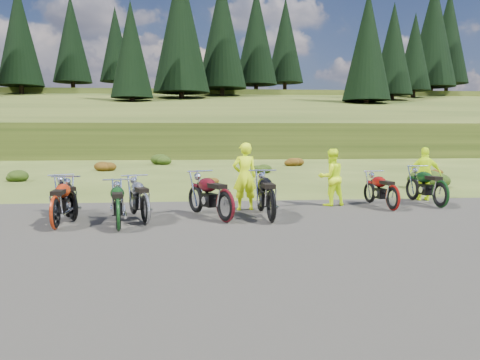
{
  "coord_description": "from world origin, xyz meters",
  "views": [
    {
      "loc": [
        -0.92,
        -10.6,
        2.17
      ],
      "look_at": [
        0.2,
        1.53,
        0.94
      ],
      "focal_mm": 35.0,
      "sensor_mm": 36.0,
      "label": 1
    }
  ],
  "objects": [
    {
      "name": "gravel_pad",
      "position": [
        0.0,
        -2.0,
        0.0
      ],
      "size": [
        20.0,
        12.0,
        0.04
      ],
      "primitive_type": "cube",
      "color": "black",
      "rests_on": "ground"
    },
    {
      "name": "conifer_22",
      "position": [
        -3.0,
        56.0,
        16.77
      ],
      "size": [
        7.92,
        7.92,
        20.0
      ],
      "color": "black",
      "rests_on": "ground"
    },
    {
      "name": "conifer_26",
      "position": [
        21.0,
        49.0,
        13.37
      ],
      "size": [
        6.16,
        6.16,
        16.0
      ],
      "color": "black",
      "rests_on": "ground"
    },
    {
      "name": "motorcycle_6",
      "position": [
        4.46,
        1.75,
        0.0
      ],
      "size": [
        0.91,
        2.07,
        1.05
      ],
      "primitive_type": null,
      "rotation": [
        0.0,
        0.0,
        1.69
      ],
      "color": "maroon",
      "rests_on": "ground"
    },
    {
      "name": "ground",
      "position": [
        0.0,
        0.0,
        0.0
      ],
      "size": [
        300.0,
        300.0,
        0.0
      ],
      "primitive_type": "plane",
      "color": "#384918",
      "rests_on": "ground"
    },
    {
      "name": "person_right_b",
      "position": [
        6.3,
        3.6,
        0.85
      ],
      "size": [
        1.06,
        0.65,
        1.7
      ],
      "primitive_type": "imported",
      "rotation": [
        0.0,
        0.0,
        2.89
      ],
      "color": "#C9EE0C",
      "rests_on": "ground"
    },
    {
      "name": "motorcycle_4",
      "position": [
        -0.25,
        0.45,
        0.0
      ],
      "size": [
        1.74,
        2.38,
        1.2
      ],
      "primitive_type": null,
      "rotation": [
        0.0,
        0.0,
        2.05
      ],
      "color": "#460B11",
      "rests_on": "ground"
    },
    {
      "name": "hill_plateau",
      "position": [
        0.0,
        110.0,
        0.0
      ],
      "size": [
        300.0,
        90.0,
        9.17
      ],
      "primitive_type": "cube",
      "color": "#283913",
      "rests_on": "ground"
    },
    {
      "name": "hill_slope",
      "position": [
        0.0,
        50.0,
        0.0
      ],
      "size": [
        300.0,
        45.97,
        9.37
      ],
      "primitive_type": null,
      "rotation": [
        0.14,
        0.0,
        0.0
      ],
      "color": "#283913",
      "rests_on": "ground"
    },
    {
      "name": "shrub_1",
      "position": [
        -9.1,
        11.3,
        0.31
      ],
      "size": [
        1.03,
        1.03,
        0.61
      ],
      "primitive_type": "ellipsoid",
      "color": "black",
      "rests_on": "ground"
    },
    {
      "name": "motorcycle_7",
      "position": [
        6.04,
        2.11,
        0.0
      ],
      "size": [
        0.94,
        2.29,
        1.17
      ],
      "primitive_type": null,
      "rotation": [
        0.0,
        0.0,
        1.66
      ],
      "color": "black",
      "rests_on": "ground"
    },
    {
      "name": "motorcycle_2",
      "position": [
        -2.65,
        -0.35,
        0.0
      ],
      "size": [
        1.03,
        2.13,
        1.07
      ],
      "primitive_type": null,
      "rotation": [
        0.0,
        0.0,
        1.75
      ],
      "color": "black",
      "rests_on": "ground"
    },
    {
      "name": "person_middle",
      "position": [
        0.39,
        2.27,
        0.94
      ],
      "size": [
        0.74,
        0.54,
        1.88
      ],
      "primitive_type": "imported",
      "rotation": [
        0.0,
        0.0,
        3.28
      ],
      "color": "#C9EE0C",
      "rests_on": "ground"
    },
    {
      "name": "conifer_25",
      "position": [
        15.0,
        74.0,
        18.66
      ],
      "size": [
        6.6,
        6.6,
        17.0
      ],
      "color": "black",
      "rests_on": "ground"
    },
    {
      "name": "conifer_20",
      "position": [
        -15.0,
        75.0,
        17.65
      ],
      "size": [
        5.72,
        5.72,
        15.0
      ],
      "color": "black",
      "rests_on": "ground"
    },
    {
      "name": "shrub_4",
      "position": [
        -0.4,
        9.2,
        0.23
      ],
      "size": [
        0.77,
        0.77,
        0.45
      ],
      "primitive_type": "ellipsoid",
      "color": "#5E290B",
      "rests_on": "ground"
    },
    {
      "name": "shrub_2",
      "position": [
        -6.2,
        16.6,
        0.38
      ],
      "size": [
        1.3,
        1.3,
        0.77
      ],
      "primitive_type": "ellipsoid",
      "color": "#5E290B",
      "rests_on": "ground"
    },
    {
      "name": "conifer_21",
      "position": [
        -9.0,
        50.0,
        12.56
      ],
      "size": [
        5.28,
        5.28,
        14.0
      ],
      "color": "black",
      "rests_on": "ground"
    },
    {
      "name": "conifer_19",
      "position": [
        -21.0,
        69.0,
        17.36
      ],
      "size": [
        6.16,
        6.16,
        16.0
      ],
      "color": "black",
      "rests_on": "ground"
    },
    {
      "name": "motorcycle_5",
      "position": [
        0.84,
        0.3,
        0.0
      ],
      "size": [
        0.84,
        2.33,
        1.21
      ],
      "primitive_type": null,
      "rotation": [
        0.0,
        0.0,
        1.6
      ],
      "color": "black",
      "rests_on": "ground"
    },
    {
      "name": "conifer_24",
      "position": [
        9.0,
        68.0,
        18.16
      ],
      "size": [
        7.04,
        7.04,
        18.0
      ],
      "color": "black",
      "rests_on": "ground"
    },
    {
      "name": "conifer_28",
      "position": [
        33.0,
        61.0,
        14.76
      ],
      "size": [
        5.28,
        5.28,
        14.0
      ],
      "color": "black",
      "rests_on": "ground"
    },
    {
      "name": "person_right_a",
      "position": [
        3.01,
        2.81,
        0.84
      ],
      "size": [
        0.95,
        0.82,
        1.68
      ],
      "primitive_type": "imported",
      "rotation": [
        0.0,
        0.0,
        3.39
      ],
      "color": "#C9EE0C",
      "rests_on": "ground"
    },
    {
      "name": "motorcycle_0",
      "position": [
        -3.95,
        1.0,
        0.0
      ],
      "size": [
        1.58,
        2.16,
        1.09
      ],
      "primitive_type": null,
      "rotation": [
        0.0,
        0.0,
        2.06
      ],
      "color": "black",
      "rests_on": "ground"
    },
    {
      "name": "conifer_27",
      "position": [
        27.0,
        55.0,
        14.06
      ],
      "size": [
        5.72,
        5.72,
        15.0
      ],
      "color": "black",
      "rests_on": "ground"
    },
    {
      "name": "conifer_29",
      "position": [
        39.0,
        67.0,
        18.97
      ],
      "size": [
        7.92,
        7.92,
        20.0
      ],
      "color": "black",
      "rests_on": "ground"
    },
    {
      "name": "conifer_30",
      "position": [
        45.0,
        73.0,
        19.66
      ],
      "size": [
        7.48,
        7.48,
        19.0
      ],
      "color": "black",
      "rests_on": "ground"
    },
    {
      "name": "shrub_6",
      "position": [
        5.4,
        19.8,
        0.38
      ],
      "size": [
        1.3,
        1.3,
        0.77
      ],
      "primitive_type": "ellipsoid",
      "color": "#5E290B",
      "rests_on": "ground"
    },
    {
      "name": "shrub_7",
      "position": [
        8.3,
        7.1,
        0.46
      ],
      "size": [
        1.56,
        1.56,
        0.92
      ],
      "primitive_type": "ellipsoid",
      "color": "black",
      "rests_on": "ground"
    },
    {
      "name": "conifer_18",
      "position": [
        -27.0,
        63.0,
        16.66
      ],
      "size": [
        6.6,
        6.6,
        17.0
      ],
      "color": "black",
      "rests_on": "ground"
    },
    {
      "name": "conifer_23",
      "position": [
        3.0,
        62.0,
        17.47
      ],
      "size": [
        7.48,
        7.48,
        19.0
      ],
      "color": "black",
      "rests_on": "ground"
    },
    {
      "name": "motorcycle_1",
      "position": [
        -4.07,
        -0.05,
        0.0
      ],
      "size": [
        0.83,
        2.18,
        1.12
      ],
      "primitive_type": null,
      "rotation": [
        0.0,
        0.0,
        1.62
      ],
      "color": "#98240B",
      "rests_on": "ground"
    },
    {
      "name": "shrub_5",
      "position": [
        2.5,
        14.5,
        0.31
      ],
      "size": [
        1.03,
        1.03,
        0.61
      ],
      "primitive_type": "ellipsoid",
      "color": "black",
      "rests_on": "ground"
    },
    {
      "name": "motorcycle_3",
      "position": [
        -2.14,
        0.38,
        0.0
      ],
      "size": [
        1.35,
        2.22,
        1.1
      ],
      "primitive_type": null,
      "rotation": [
        0.0,
        0.0,
        1.9
      ],
      "color": "#A7A7AB",
      "rests_on": "ground"
    },
    {
      "name": "shrub_3",
      "position": [
        -3.3,
        21.9,
        0.46
      ],
      "size": [
        1.56,
        1.56,
        0.92
      ],
      "primitive_type": "ellipsoid",
      "color": "black",
      "rests_on": "ground"
    },
    {
      "name": "shrub_8",
      "position": [
        11.2,
        12.4,
        0.23
      ],
      "size": [
        0.77,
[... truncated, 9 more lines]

